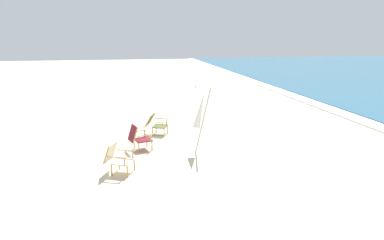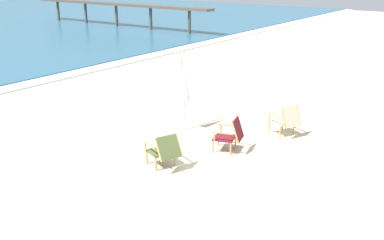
{
  "view_description": "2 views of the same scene",
  "coord_description": "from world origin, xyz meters",
  "px_view_note": "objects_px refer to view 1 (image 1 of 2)",
  "views": [
    {
      "loc": [
        11.73,
        -0.24,
        3.54
      ],
      "look_at": [
        0.95,
        1.84,
        0.8
      ],
      "focal_mm": 32.0,
      "sensor_mm": 36.0,
      "label": 1
    },
    {
      "loc": [
        -7.22,
        -5.05,
        4.17
      ],
      "look_at": [
        1.05,
        0.96,
        0.68
      ],
      "focal_mm": 42.0,
      "sensor_mm": 36.0,
      "label": 2
    }
  ],
  "objects_px": {
    "beach_chair_front_right": "(138,137)",
    "umbrella_furled_white": "(201,110)",
    "beach_chair_mid_center": "(155,123)",
    "beach_chair_back_left": "(117,157)"
  },
  "relations": [
    {
      "from": "beach_chair_mid_center",
      "to": "umbrella_furled_white",
      "type": "height_order",
      "value": "umbrella_furled_white"
    },
    {
      "from": "beach_chair_mid_center",
      "to": "umbrella_furled_white",
      "type": "bearing_deg",
      "value": 27.3
    },
    {
      "from": "umbrella_furled_white",
      "to": "beach_chair_back_left",
      "type": "bearing_deg",
      "value": -66.11
    },
    {
      "from": "beach_chair_mid_center",
      "to": "beach_chair_back_left",
      "type": "xyz_separation_m",
      "value": [
        3.38,
        -1.29,
        0.01
      ]
    },
    {
      "from": "beach_chair_mid_center",
      "to": "beach_chair_front_right",
      "type": "relative_size",
      "value": 1.13
    },
    {
      "from": "beach_chair_back_left",
      "to": "umbrella_furled_white",
      "type": "height_order",
      "value": "umbrella_furled_white"
    },
    {
      "from": "beach_chair_front_right",
      "to": "umbrella_furled_white",
      "type": "distance_m",
      "value": 2.17
    },
    {
      "from": "beach_chair_front_right",
      "to": "umbrella_furled_white",
      "type": "relative_size",
      "value": 0.39
    },
    {
      "from": "beach_chair_back_left",
      "to": "umbrella_furled_white",
      "type": "relative_size",
      "value": 0.41
    },
    {
      "from": "beach_chair_front_right",
      "to": "umbrella_furled_white",
      "type": "height_order",
      "value": "umbrella_furled_white"
    }
  ]
}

